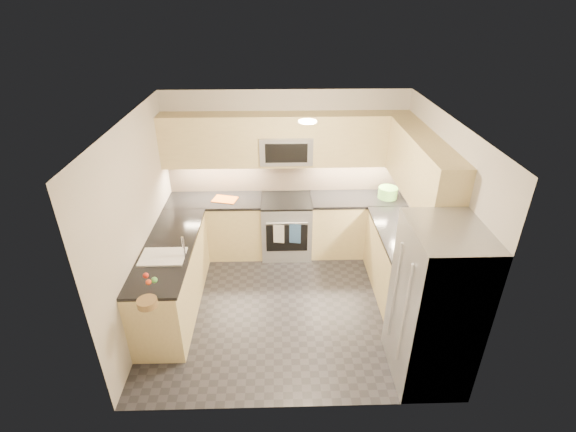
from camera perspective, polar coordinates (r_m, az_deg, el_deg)
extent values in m
cube|color=#242329|center=(5.76, 0.10, -11.80)|extent=(3.60, 3.20, 0.00)
cube|color=beige|center=(4.56, 0.13, 12.92)|extent=(3.60, 3.20, 0.02)
cube|color=beige|center=(6.48, -0.31, 6.05)|extent=(3.60, 0.02, 2.50)
cube|color=beige|center=(3.73, 0.86, -13.02)|extent=(3.60, 0.02, 2.50)
cube|color=beige|center=(5.31, -19.70, -1.11)|extent=(0.02, 3.20, 2.50)
cube|color=beige|center=(5.40, 19.58, -0.58)|extent=(0.02, 3.20, 2.50)
cube|color=#DEC785|center=(6.64, -9.69, -1.53)|extent=(1.42, 0.60, 0.90)
cube|color=#DEC785|center=(6.68, 9.16, -1.27)|extent=(1.42, 0.60, 0.90)
cube|color=#DEC785|center=(5.83, 15.06, -6.80)|extent=(0.60, 1.70, 0.90)
cube|color=#DEC785|center=(5.65, -15.46, -8.17)|extent=(0.60, 2.00, 0.90)
cube|color=black|center=(6.42, -10.02, 2.11)|extent=(1.42, 0.63, 0.04)
cube|color=black|center=(6.46, 9.48, 2.35)|extent=(1.42, 0.63, 0.04)
cube|color=black|center=(5.58, 15.66, -2.85)|extent=(0.63, 1.70, 0.04)
cube|color=black|center=(5.39, -16.10, -4.14)|extent=(0.63, 2.00, 0.04)
cube|color=#DEC785|center=(6.12, -0.29, 10.40)|extent=(3.60, 0.35, 0.75)
cube|color=#DEC785|center=(5.34, 17.85, 6.23)|extent=(0.35, 1.95, 0.75)
cube|color=tan|center=(6.50, -0.31, 5.58)|extent=(3.60, 0.01, 0.51)
cube|color=tan|center=(5.79, 18.02, 1.10)|extent=(0.01, 2.30, 0.51)
cube|color=#A8ABB0|center=(6.54, -0.23, -1.49)|extent=(0.76, 0.65, 0.91)
cube|color=black|center=(6.33, -0.23, 2.12)|extent=(0.76, 0.65, 0.03)
cube|color=black|center=(6.26, -0.15, -3.04)|extent=(0.62, 0.02, 0.45)
cylinder|color=#B2B5BA|center=(6.11, -0.15, -0.98)|extent=(0.60, 0.02, 0.02)
cube|color=#97989E|center=(6.14, -0.28, 9.22)|extent=(0.76, 0.40, 0.40)
cube|color=black|center=(5.94, -0.23, 8.57)|extent=(0.60, 0.01, 0.28)
cube|color=#979A9F|center=(4.58, 19.41, -11.52)|extent=(0.70, 0.90, 1.80)
cylinder|color=#B2B5BA|center=(4.31, 15.57, -12.91)|extent=(0.02, 0.02, 1.20)
cylinder|color=#B2B5BA|center=(4.57, 14.37, -9.96)|extent=(0.02, 0.02, 1.20)
cube|color=white|center=(5.21, -16.64, -5.99)|extent=(0.52, 0.38, 0.16)
cylinder|color=silver|center=(5.04, -14.09, -4.14)|extent=(0.03, 0.03, 0.28)
cylinder|color=#60A747|center=(6.51, 13.48, 3.14)|extent=(0.37, 0.37, 0.17)
cube|color=#D45C14|center=(6.37, -8.61, 2.26)|extent=(0.41, 0.33, 0.01)
cylinder|color=olive|center=(4.48, -18.70, -11.19)|extent=(0.23, 0.23, 0.07)
sphere|color=red|center=(4.72, -18.87, -7.71)|extent=(0.06, 0.06, 0.06)
sphere|color=#51AA48|center=(4.63, -17.82, -8.34)|extent=(0.07, 0.07, 0.07)
cube|color=white|center=(6.18, -1.27, -2.46)|extent=(0.16, 0.04, 0.30)
cube|color=#2E5080|center=(6.18, 0.97, -2.43)|extent=(0.17, 0.05, 0.32)
sphere|color=#F3491B|center=(4.62, -18.52, -8.57)|extent=(0.06, 0.06, 0.06)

